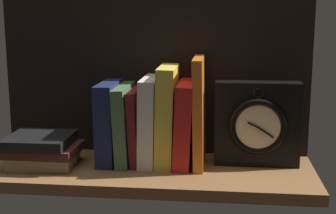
# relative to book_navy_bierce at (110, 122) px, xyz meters

# --- Properties ---
(ground_plane) EXTENTS (0.74, 0.27, 0.03)m
(ground_plane) POSITION_rel_book_navy_bierce_xyz_m (0.09, -0.04, -0.10)
(ground_plane) COLOR brown
(back_panel) EXTENTS (0.74, 0.01, 0.42)m
(back_panel) POSITION_rel_book_navy_bierce_xyz_m (0.09, 0.09, 0.12)
(back_panel) COLOR black
(back_panel) RESTS_ON ground_plane
(book_navy_bierce) EXTENTS (0.04, 0.15, 0.19)m
(book_navy_bierce) POSITION_rel_book_navy_bierce_xyz_m (0.00, 0.00, 0.00)
(book_navy_bierce) COLOR #192147
(book_navy_bierce) RESTS_ON ground_plane
(book_green_romantic) EXTENTS (0.04, 0.16, 0.18)m
(book_green_romantic) POSITION_rel_book_navy_bierce_xyz_m (0.04, 0.00, -0.00)
(book_green_romantic) COLOR #476B44
(book_green_romantic) RESTS_ON ground_plane
(book_maroon_dawkins) EXTENTS (0.03, 0.14, 0.17)m
(book_maroon_dawkins) POSITION_rel_book_navy_bierce_xyz_m (0.06, 0.00, -0.01)
(book_maroon_dawkins) COLOR maroon
(book_maroon_dawkins) RESTS_ON ground_plane
(book_white_catcher) EXTENTS (0.04, 0.15, 0.20)m
(book_white_catcher) POSITION_rel_book_navy_bierce_xyz_m (0.09, 0.00, 0.01)
(book_white_catcher) COLOR silver
(book_white_catcher) RESTS_ON ground_plane
(book_yellow_seinlanguage) EXTENTS (0.04, 0.14, 0.22)m
(book_yellow_seinlanguage) POSITION_rel_book_navy_bierce_xyz_m (0.13, 0.00, 0.02)
(book_yellow_seinlanguage) COLOR gold
(book_yellow_seinlanguage) RESTS_ON ground_plane
(book_red_requiem) EXTENTS (0.04, 0.16, 0.19)m
(book_red_requiem) POSITION_rel_book_navy_bierce_xyz_m (0.17, 0.00, 0.00)
(book_red_requiem) COLOR red
(book_red_requiem) RESTS_ON ground_plane
(book_orange_pandolfini) EXTENTS (0.03, 0.16, 0.24)m
(book_orange_pandolfini) POSITION_rel_book_navy_bierce_xyz_m (0.21, 0.00, 0.03)
(book_orange_pandolfini) COLOR orange
(book_orange_pandolfini) RESTS_ON ground_plane
(framed_clock) EXTENTS (0.19, 0.06, 0.19)m
(framed_clock) POSITION_rel_book_navy_bierce_xyz_m (0.34, 0.00, 0.00)
(framed_clock) COLOR black
(framed_clock) RESTS_ON ground_plane
(book_stack_side) EXTENTS (0.17, 0.14, 0.07)m
(book_stack_side) POSITION_rel_book_navy_bierce_xyz_m (-0.14, -0.06, -0.06)
(book_stack_side) COLOR #9E8966
(book_stack_side) RESTS_ON ground_plane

